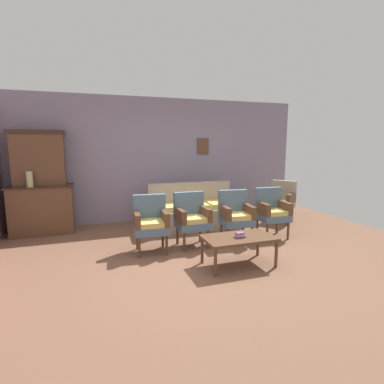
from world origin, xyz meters
name	(u,v)px	position (x,y,z in m)	size (l,w,h in m)	color
ground_plane	(208,259)	(0.00, 0.00, 0.00)	(7.68, 7.68, 0.00)	brown
wall_back_with_decor	(165,160)	(0.00, 2.63, 1.35)	(6.40, 0.09, 2.70)	gray
side_cabinet	(42,209)	(-2.51, 2.25, 0.47)	(1.16, 0.55, 0.93)	brown
cabinet_upper_hutch	(39,158)	(-2.51, 2.33, 1.45)	(0.99, 0.38, 1.03)	brown
vase_on_cabinet	(30,179)	(-2.65, 2.07, 1.08)	(0.11, 0.11, 0.29)	tan
floral_couch	(193,212)	(0.36, 1.71, 0.33)	(1.81, 0.84, 0.90)	gray
armchair_near_cabinet	(151,221)	(-0.74, 0.61, 0.50)	(0.56, 0.53, 0.90)	slate
armchair_row_middle	(192,217)	(-0.04, 0.65, 0.50)	(0.53, 0.50, 0.90)	slate
armchair_by_doorway	(236,214)	(0.76, 0.60, 0.50)	(0.57, 0.54, 0.90)	slate
armchair_near_couch_end	(272,210)	(1.53, 0.66, 0.50)	(0.55, 0.53, 0.90)	slate
wingback_chair_by_fireplace	(281,199)	(2.34, 1.50, 0.50)	(0.70, 0.71, 0.90)	gray
coffee_table	(239,240)	(0.32, -0.35, 0.38)	(1.00, 0.56, 0.42)	brown
book_stack_on_table	(240,235)	(0.32, -0.39, 0.45)	(0.15, 0.10, 0.07)	#80466C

